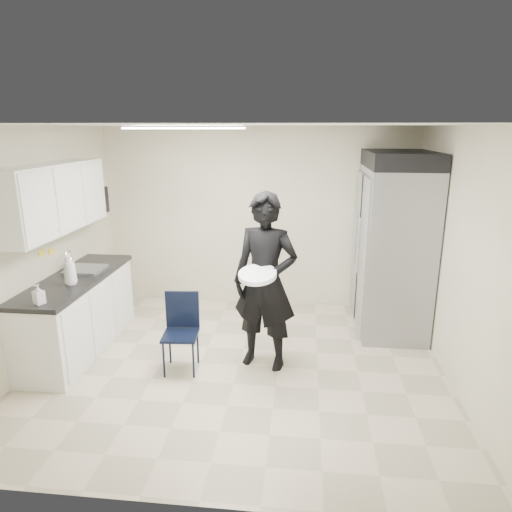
# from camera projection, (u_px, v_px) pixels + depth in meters

# --- Properties ---
(floor) EXTENTS (4.50, 4.50, 0.00)m
(floor) POSITION_uv_depth(u_px,v_px,m) (239.00, 365.00, 5.13)
(floor) COLOR #C3B099
(floor) RESTS_ON ground
(ceiling) EXTENTS (4.50, 4.50, 0.00)m
(ceiling) POSITION_uv_depth(u_px,v_px,m) (236.00, 125.00, 4.42)
(ceiling) COLOR white
(ceiling) RESTS_ON back_wall
(back_wall) EXTENTS (4.50, 0.00, 4.50)m
(back_wall) POSITION_uv_depth(u_px,v_px,m) (257.00, 218.00, 6.69)
(back_wall) COLOR beige
(back_wall) RESTS_ON floor
(left_wall) EXTENTS (0.00, 4.00, 4.00)m
(left_wall) POSITION_uv_depth(u_px,v_px,m) (35.00, 248.00, 5.01)
(left_wall) COLOR beige
(left_wall) RESTS_ON floor
(right_wall) EXTENTS (0.00, 4.00, 4.00)m
(right_wall) POSITION_uv_depth(u_px,v_px,m) (461.00, 260.00, 4.54)
(right_wall) COLOR beige
(right_wall) RESTS_ON floor
(ceiling_panel) EXTENTS (1.20, 0.60, 0.02)m
(ceiling_panel) POSITION_uv_depth(u_px,v_px,m) (186.00, 128.00, 4.87)
(ceiling_panel) COLOR white
(ceiling_panel) RESTS_ON ceiling
(lower_counter) EXTENTS (0.60, 1.90, 0.86)m
(lower_counter) POSITION_uv_depth(u_px,v_px,m) (78.00, 315.00, 5.40)
(lower_counter) COLOR silver
(lower_counter) RESTS_ON floor
(countertop) EXTENTS (0.64, 1.95, 0.05)m
(countertop) POSITION_uv_depth(u_px,v_px,m) (74.00, 279.00, 5.28)
(countertop) COLOR black
(countertop) RESTS_ON lower_counter
(sink) EXTENTS (0.42, 0.40, 0.14)m
(sink) POSITION_uv_depth(u_px,v_px,m) (86.00, 274.00, 5.52)
(sink) COLOR gray
(sink) RESTS_ON countertop
(faucet) EXTENTS (0.02, 0.02, 0.24)m
(faucet) POSITION_uv_depth(u_px,v_px,m) (69.00, 261.00, 5.50)
(faucet) COLOR silver
(faucet) RESTS_ON countertop
(upper_cabinets) EXTENTS (0.35, 1.80, 0.75)m
(upper_cabinets) POSITION_uv_depth(u_px,v_px,m) (54.00, 198.00, 5.04)
(upper_cabinets) COLOR silver
(upper_cabinets) RESTS_ON left_wall
(towel_dispenser) EXTENTS (0.22, 0.30, 0.35)m
(towel_dispenser) POSITION_uv_depth(u_px,v_px,m) (96.00, 200.00, 6.20)
(towel_dispenser) COLOR black
(towel_dispenser) RESTS_ON left_wall
(notice_sticker_left) EXTENTS (0.00, 0.12, 0.07)m
(notice_sticker_left) POSITION_uv_depth(u_px,v_px,m) (42.00, 253.00, 5.12)
(notice_sticker_left) COLOR yellow
(notice_sticker_left) RESTS_ON left_wall
(notice_sticker_right) EXTENTS (0.00, 0.12, 0.07)m
(notice_sticker_right) POSITION_uv_depth(u_px,v_px,m) (52.00, 251.00, 5.33)
(notice_sticker_right) COLOR yellow
(notice_sticker_right) RESTS_ON left_wall
(commercial_fridge) EXTENTS (0.80, 1.35, 2.10)m
(commercial_fridge) POSITION_uv_depth(u_px,v_px,m) (393.00, 250.00, 5.87)
(commercial_fridge) COLOR gray
(commercial_fridge) RESTS_ON floor
(fridge_compressor) EXTENTS (0.80, 1.35, 0.20)m
(fridge_compressor) POSITION_uv_depth(u_px,v_px,m) (400.00, 159.00, 5.56)
(fridge_compressor) COLOR black
(fridge_compressor) RESTS_ON commercial_fridge
(folding_chair) EXTENTS (0.40, 0.40, 0.83)m
(folding_chair) POSITION_uv_depth(u_px,v_px,m) (180.00, 335.00, 4.92)
(folding_chair) COLOR black
(folding_chair) RESTS_ON floor
(man_tuxedo) EXTENTS (0.81, 0.63, 1.94)m
(man_tuxedo) POSITION_uv_depth(u_px,v_px,m) (265.00, 282.00, 4.90)
(man_tuxedo) COLOR black
(man_tuxedo) RESTS_ON floor
(bucket_lid) EXTENTS (0.47, 0.47, 0.05)m
(bucket_lid) POSITION_uv_depth(u_px,v_px,m) (257.00, 275.00, 4.63)
(bucket_lid) COLOR white
(bucket_lid) RESTS_ON man_tuxedo
(soap_bottle_a) EXTENTS (0.15, 0.15, 0.34)m
(soap_bottle_a) POSITION_uv_depth(u_px,v_px,m) (70.00, 269.00, 4.98)
(soap_bottle_a) COLOR white
(soap_bottle_a) RESTS_ON countertop
(soap_bottle_b) EXTENTS (0.12, 0.12, 0.20)m
(soap_bottle_b) POSITION_uv_depth(u_px,v_px,m) (39.00, 294.00, 4.44)
(soap_bottle_b) COLOR silver
(soap_bottle_b) RESTS_ON countertop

